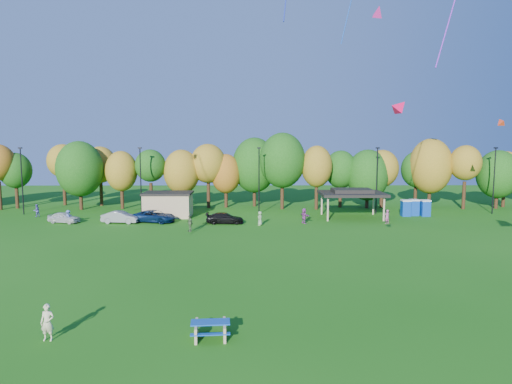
{
  "coord_description": "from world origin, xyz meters",
  "views": [
    {
      "loc": [
        1.07,
        -21.48,
        10.04
      ],
      "look_at": [
        1.3,
        6.0,
        6.91
      ],
      "focal_mm": 32.0,
      "sensor_mm": 36.0,
      "label": 1
    }
  ],
  "objects_px": {
    "porta_potties": "(415,208)",
    "car_c": "(155,216)",
    "car_b": "(120,217)",
    "car_d": "(225,218)",
    "car_a": "(64,217)",
    "kite_flyer": "(47,322)",
    "picnic_table": "(210,328)"
  },
  "relations": [
    {
      "from": "picnic_table",
      "to": "kite_flyer",
      "type": "bearing_deg",
      "value": 177.28
    },
    {
      "from": "kite_flyer",
      "to": "car_a",
      "type": "xyz_separation_m",
      "value": [
        -12.66,
        32.95,
        -0.27
      ]
    },
    {
      "from": "car_c",
      "to": "kite_flyer",
      "type": "bearing_deg",
      "value": -161.21
    },
    {
      "from": "porta_potties",
      "to": "picnic_table",
      "type": "height_order",
      "value": "porta_potties"
    },
    {
      "from": "picnic_table",
      "to": "car_d",
      "type": "height_order",
      "value": "car_d"
    },
    {
      "from": "car_c",
      "to": "car_d",
      "type": "xyz_separation_m",
      "value": [
        8.7,
        -0.97,
        -0.08
      ]
    },
    {
      "from": "porta_potties",
      "to": "kite_flyer",
      "type": "bearing_deg",
      "value": -130.28
    },
    {
      "from": "car_b",
      "to": "car_c",
      "type": "distance_m",
      "value": 4.06
    },
    {
      "from": "picnic_table",
      "to": "car_c",
      "type": "bearing_deg",
      "value": 102.14
    },
    {
      "from": "car_a",
      "to": "car_b",
      "type": "distance_m",
      "value": 6.93
    },
    {
      "from": "porta_potties",
      "to": "car_c",
      "type": "height_order",
      "value": "porta_potties"
    },
    {
      "from": "porta_potties",
      "to": "car_b",
      "type": "bearing_deg",
      "value": -172.49
    },
    {
      "from": "porta_potties",
      "to": "car_a",
      "type": "relative_size",
      "value": 0.96
    },
    {
      "from": "car_a",
      "to": "car_c",
      "type": "xyz_separation_m",
      "value": [
        10.94,
        0.36,
        0.07
      ]
    },
    {
      "from": "porta_potties",
      "to": "kite_flyer",
      "type": "relative_size",
      "value": 1.99
    },
    {
      "from": "porta_potties",
      "to": "car_b",
      "type": "relative_size",
      "value": 0.85
    },
    {
      "from": "porta_potties",
      "to": "car_d",
      "type": "relative_size",
      "value": 0.83
    },
    {
      "from": "porta_potties",
      "to": "picnic_table",
      "type": "bearing_deg",
      "value": -122.44
    },
    {
      "from": "car_a",
      "to": "car_c",
      "type": "bearing_deg",
      "value": -73.03
    },
    {
      "from": "car_d",
      "to": "car_a",
      "type": "bearing_deg",
      "value": 88.5
    },
    {
      "from": "car_a",
      "to": "car_d",
      "type": "height_order",
      "value": "car_a"
    },
    {
      "from": "porta_potties",
      "to": "car_c",
      "type": "xyz_separation_m",
      "value": [
        -33.68,
        -4.4,
        -0.36
      ]
    },
    {
      "from": "car_b",
      "to": "car_d",
      "type": "height_order",
      "value": "car_b"
    },
    {
      "from": "kite_flyer",
      "to": "car_b",
      "type": "bearing_deg",
      "value": 100.99
    },
    {
      "from": "car_a",
      "to": "car_b",
      "type": "xyz_separation_m",
      "value": [
        6.92,
        -0.22,
        0.06
      ]
    },
    {
      "from": "kite_flyer",
      "to": "car_b",
      "type": "distance_m",
      "value": 33.23
    },
    {
      "from": "picnic_table",
      "to": "car_c",
      "type": "distance_m",
      "value": 34.5
    },
    {
      "from": "car_d",
      "to": "porta_potties",
      "type": "bearing_deg",
      "value": -77.6
    },
    {
      "from": "car_b",
      "to": "car_d",
      "type": "distance_m",
      "value": 12.73
    },
    {
      "from": "picnic_table",
      "to": "car_a",
      "type": "distance_m",
      "value": 38.77
    },
    {
      "from": "porta_potties",
      "to": "picnic_table",
      "type": "xyz_separation_m",
      "value": [
        -23.81,
        -37.46,
        -0.6
      ]
    },
    {
      "from": "car_a",
      "to": "car_b",
      "type": "bearing_deg",
      "value": -76.71
    }
  ]
}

